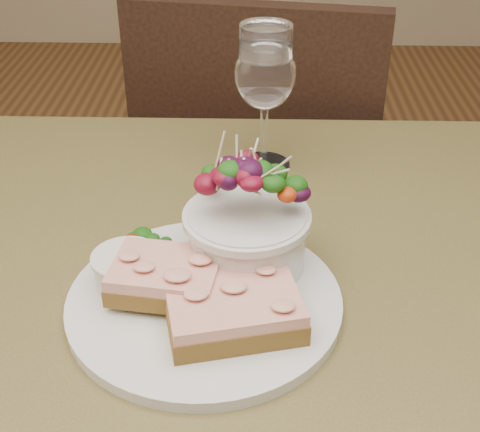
{
  "coord_description": "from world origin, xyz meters",
  "views": [
    {
      "loc": [
        0.03,
        -0.53,
        1.18
      ],
      "look_at": [
        0.02,
        0.04,
        0.81
      ],
      "focal_mm": 50.0,
      "sensor_mm": 36.0,
      "label": 1
    }
  ],
  "objects_px": {
    "sandwich_back": "(166,276)",
    "salad_bowl": "(247,215)",
    "dinner_plate": "(204,301)",
    "chair_far": "(264,261)",
    "wine_glass": "(265,78)",
    "sandwich_front": "(233,309)",
    "cafe_table": "(224,357)",
    "ramekin": "(127,269)"
  },
  "relations": [
    {
      "from": "cafe_table",
      "to": "dinner_plate",
      "type": "relative_size",
      "value": 3.02
    },
    {
      "from": "sandwich_front",
      "to": "salad_bowl",
      "type": "bearing_deg",
      "value": 70.11
    },
    {
      "from": "chair_far",
      "to": "dinner_plate",
      "type": "bearing_deg",
      "value": 93.97
    },
    {
      "from": "cafe_table",
      "to": "chair_far",
      "type": "xyz_separation_m",
      "value": [
        0.05,
        0.65,
        -0.36
      ]
    },
    {
      "from": "dinner_plate",
      "to": "ramekin",
      "type": "height_order",
      "value": "ramekin"
    },
    {
      "from": "cafe_table",
      "to": "wine_glass",
      "type": "distance_m",
      "value": 0.34
    },
    {
      "from": "dinner_plate",
      "to": "salad_bowl",
      "type": "relative_size",
      "value": 2.09
    },
    {
      "from": "sandwich_front",
      "to": "sandwich_back",
      "type": "height_order",
      "value": "sandwich_back"
    },
    {
      "from": "cafe_table",
      "to": "wine_glass",
      "type": "relative_size",
      "value": 4.57
    },
    {
      "from": "chair_far",
      "to": "ramekin",
      "type": "xyz_separation_m",
      "value": [
        -0.15,
        -0.67,
        0.49
      ]
    },
    {
      "from": "chair_far",
      "to": "sandwich_back",
      "type": "relative_size",
      "value": 8.11
    },
    {
      "from": "sandwich_front",
      "to": "ramekin",
      "type": "distance_m",
      "value": 0.12
    },
    {
      "from": "dinner_plate",
      "to": "wine_glass",
      "type": "xyz_separation_m",
      "value": [
        0.06,
        0.29,
        0.12
      ]
    },
    {
      "from": "dinner_plate",
      "to": "sandwich_front",
      "type": "xyz_separation_m",
      "value": [
        0.03,
        -0.04,
        0.02
      ]
    },
    {
      "from": "wine_glass",
      "to": "dinner_plate",
      "type": "bearing_deg",
      "value": -101.42
    },
    {
      "from": "sandwich_front",
      "to": "sandwich_back",
      "type": "bearing_deg",
      "value": 136.75
    },
    {
      "from": "cafe_table",
      "to": "sandwich_front",
      "type": "height_order",
      "value": "sandwich_front"
    },
    {
      "from": "chair_far",
      "to": "sandwich_front",
      "type": "bearing_deg",
      "value": 96.55
    },
    {
      "from": "sandwich_back",
      "to": "chair_far",
      "type": "bearing_deg",
      "value": 89.28
    },
    {
      "from": "sandwich_back",
      "to": "wine_glass",
      "type": "xyz_separation_m",
      "value": [
        0.09,
        0.28,
        0.09
      ]
    },
    {
      "from": "salad_bowl",
      "to": "wine_glass",
      "type": "relative_size",
      "value": 0.73
    },
    {
      "from": "sandwich_back",
      "to": "salad_bowl",
      "type": "xyz_separation_m",
      "value": [
        0.08,
        0.05,
        0.04
      ]
    },
    {
      "from": "cafe_table",
      "to": "ramekin",
      "type": "xyz_separation_m",
      "value": [
        -0.09,
        -0.02,
        0.13
      ]
    },
    {
      "from": "wine_glass",
      "to": "ramekin",
      "type": "bearing_deg",
      "value": -116.33
    },
    {
      "from": "dinner_plate",
      "to": "sandwich_front",
      "type": "height_order",
      "value": "sandwich_front"
    },
    {
      "from": "ramekin",
      "to": "chair_far",
      "type": "bearing_deg",
      "value": 77.79
    },
    {
      "from": "cafe_table",
      "to": "sandwich_back",
      "type": "bearing_deg",
      "value": -147.83
    },
    {
      "from": "cafe_table",
      "to": "salad_bowl",
      "type": "height_order",
      "value": "salad_bowl"
    },
    {
      "from": "sandwich_back",
      "to": "salad_bowl",
      "type": "height_order",
      "value": "salad_bowl"
    },
    {
      "from": "sandwich_back",
      "to": "cafe_table",
      "type": "bearing_deg",
      "value": 40.18
    },
    {
      "from": "chair_far",
      "to": "ramekin",
      "type": "relative_size",
      "value": 14.46
    },
    {
      "from": "salad_bowl",
      "to": "wine_glass",
      "type": "distance_m",
      "value": 0.24
    },
    {
      "from": "chair_far",
      "to": "wine_glass",
      "type": "bearing_deg",
      "value": 98.02
    },
    {
      "from": "cafe_table",
      "to": "chair_far",
      "type": "bearing_deg",
      "value": 85.25
    },
    {
      "from": "sandwich_front",
      "to": "ramekin",
      "type": "xyz_separation_m",
      "value": [
        -0.1,
        0.05,
        0.0
      ]
    },
    {
      "from": "sandwich_back",
      "to": "ramekin",
      "type": "bearing_deg",
      "value": 168.41
    },
    {
      "from": "dinner_plate",
      "to": "sandwich_back",
      "type": "relative_size",
      "value": 2.39
    },
    {
      "from": "ramekin",
      "to": "wine_glass",
      "type": "relative_size",
      "value": 0.36
    },
    {
      "from": "chair_far",
      "to": "sandwich_back",
      "type": "height_order",
      "value": "chair_far"
    },
    {
      "from": "salad_bowl",
      "to": "ramekin",
      "type": "bearing_deg",
      "value": -161.42
    },
    {
      "from": "chair_far",
      "to": "wine_glass",
      "type": "height_order",
      "value": "wine_glass"
    },
    {
      "from": "chair_far",
      "to": "wine_glass",
      "type": "relative_size",
      "value": 5.14
    }
  ]
}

